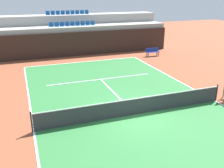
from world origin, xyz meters
name	(u,v)px	position (x,y,z in m)	size (l,w,h in m)	color
ground_plane	(136,114)	(0.00, 0.00, 0.00)	(80.00, 80.00, 0.00)	brown
court_surface	(136,114)	(0.00, 0.00, 0.01)	(11.00, 24.00, 0.01)	#2D7238
baseline_far	(83,62)	(0.00, 11.95, 0.01)	(11.00, 0.10, 0.00)	white
sideline_left	(34,132)	(-5.45, 0.00, 0.01)	(0.10, 24.00, 0.00)	white
sideline_right	(215,101)	(5.45, 0.00, 0.01)	(0.10, 24.00, 0.00)	white
service_line_far	(101,79)	(0.00, 6.40, 0.01)	(8.26, 0.10, 0.00)	white
centre_service_line	(115,94)	(0.00, 3.20, 0.01)	(0.10, 6.40, 0.00)	white
back_wall	(76,44)	(0.00, 14.73, 1.25)	(20.97, 0.30, 2.50)	black
stands_tier_lower	(74,40)	(0.00, 16.08, 1.48)	(20.97, 2.40, 2.96)	#9E9E99
stands_tier_upper	(69,32)	(0.00, 18.48, 1.98)	(20.97, 2.40, 3.97)	#9E9E99
seating_row_lower	(73,25)	(0.00, 16.18, 3.09)	(4.93, 0.44, 0.44)	#145193
seating_row_upper	(68,13)	(0.00, 18.58, 4.09)	(4.93, 0.44, 0.44)	#145193
tennis_net	(136,106)	(0.00, 0.00, 0.51)	(11.08, 0.08, 1.07)	black
player_bench	(152,51)	(7.47, 11.85, 0.51)	(1.50, 0.40, 0.85)	navy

